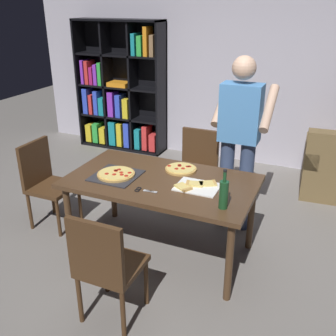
{
  "coord_description": "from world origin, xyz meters",
  "views": [
    {
      "loc": [
        1.29,
        -2.82,
        2.2
      ],
      "look_at": [
        0.0,
        0.15,
        0.8
      ],
      "focal_mm": 41.71,
      "sensor_mm": 36.0,
      "label": 1
    }
  ],
  "objects_px": {
    "kitchen_scissors": "(142,190)",
    "chair_near_camera": "(105,263)",
    "dining_table": "(161,187)",
    "second_pizza_plain": "(181,169)",
    "chair_far_side": "(197,165)",
    "person_serving_pizza": "(239,135)",
    "pepperoni_pizza_on_tray": "(116,174)",
    "wine_bottle": "(224,194)",
    "chair_left_end": "(45,179)",
    "bookshelf": "(120,94)"
  },
  "relations": [
    {
      "from": "chair_near_camera",
      "to": "kitchen_scissors",
      "type": "relative_size",
      "value": 4.62
    },
    {
      "from": "chair_left_end",
      "to": "person_serving_pizza",
      "type": "relative_size",
      "value": 0.51
    },
    {
      "from": "second_pizza_plain",
      "to": "person_serving_pizza",
      "type": "bearing_deg",
      "value": 48.43
    },
    {
      "from": "dining_table",
      "to": "pepperoni_pizza_on_tray",
      "type": "relative_size",
      "value": 4.15
    },
    {
      "from": "wine_bottle",
      "to": "kitchen_scissors",
      "type": "distance_m",
      "value": 0.7
    },
    {
      "from": "bookshelf",
      "to": "wine_bottle",
      "type": "distance_m",
      "value": 3.59
    },
    {
      "from": "dining_table",
      "to": "second_pizza_plain",
      "type": "relative_size",
      "value": 5.65
    },
    {
      "from": "bookshelf",
      "to": "wine_bottle",
      "type": "bearing_deg",
      "value": -47.62
    },
    {
      "from": "chair_far_side",
      "to": "pepperoni_pizza_on_tray",
      "type": "height_order",
      "value": "chair_far_side"
    },
    {
      "from": "bookshelf",
      "to": "kitchen_scissors",
      "type": "height_order",
      "value": "bookshelf"
    },
    {
      "from": "kitchen_scissors",
      "to": "dining_table",
      "type": "bearing_deg",
      "value": 78.57
    },
    {
      "from": "bookshelf",
      "to": "chair_far_side",
      "type": "bearing_deg",
      "value": -38.68
    },
    {
      "from": "dining_table",
      "to": "chair_far_side",
      "type": "relative_size",
      "value": 1.83
    },
    {
      "from": "pepperoni_pizza_on_tray",
      "to": "wine_bottle",
      "type": "relative_size",
      "value": 1.26
    },
    {
      "from": "person_serving_pizza",
      "to": "pepperoni_pizza_on_tray",
      "type": "height_order",
      "value": "person_serving_pizza"
    },
    {
      "from": "chair_far_side",
      "to": "person_serving_pizza",
      "type": "distance_m",
      "value": 0.73
    },
    {
      "from": "bookshelf",
      "to": "wine_bottle",
      "type": "height_order",
      "value": "bookshelf"
    },
    {
      "from": "dining_table",
      "to": "second_pizza_plain",
      "type": "bearing_deg",
      "value": 72.51
    },
    {
      "from": "chair_near_camera",
      "to": "kitchen_scissors",
      "type": "distance_m",
      "value": 0.73
    },
    {
      "from": "chair_left_end",
      "to": "pepperoni_pizza_on_tray",
      "type": "relative_size",
      "value": 2.27
    },
    {
      "from": "chair_near_camera",
      "to": "chair_left_end",
      "type": "xyz_separation_m",
      "value": [
        -1.31,
        0.95,
        0.0
      ]
    },
    {
      "from": "chair_far_side",
      "to": "wine_bottle",
      "type": "distance_m",
      "value": 1.43
    },
    {
      "from": "chair_near_camera",
      "to": "chair_far_side",
      "type": "distance_m",
      "value": 1.9
    },
    {
      "from": "chair_left_end",
      "to": "pepperoni_pizza_on_tray",
      "type": "height_order",
      "value": "chair_left_end"
    },
    {
      "from": "person_serving_pizza",
      "to": "pepperoni_pizza_on_tray",
      "type": "bearing_deg",
      "value": -137.4
    },
    {
      "from": "dining_table",
      "to": "kitchen_scissors",
      "type": "distance_m",
      "value": 0.28
    },
    {
      "from": "chair_near_camera",
      "to": "bookshelf",
      "type": "xyz_separation_m",
      "value": [
        -1.78,
        3.33,
        0.34
      ]
    },
    {
      "from": "dining_table",
      "to": "person_serving_pizza",
      "type": "bearing_deg",
      "value": 55.67
    },
    {
      "from": "person_serving_pizza",
      "to": "second_pizza_plain",
      "type": "xyz_separation_m",
      "value": [
        -0.42,
        -0.47,
        -0.24
      ]
    },
    {
      "from": "chair_left_end",
      "to": "pepperoni_pizza_on_tray",
      "type": "xyz_separation_m",
      "value": [
        0.91,
        -0.1,
        0.25
      ]
    },
    {
      "from": "dining_table",
      "to": "chair_left_end",
      "type": "relative_size",
      "value": 1.83
    },
    {
      "from": "chair_left_end",
      "to": "wine_bottle",
      "type": "bearing_deg",
      "value": -8.04
    },
    {
      "from": "chair_far_side",
      "to": "person_serving_pizza",
      "type": "relative_size",
      "value": 0.51
    },
    {
      "from": "dining_table",
      "to": "chair_near_camera",
      "type": "relative_size",
      "value": 1.83
    },
    {
      "from": "dining_table",
      "to": "chair_far_side",
      "type": "xyz_separation_m",
      "value": [
        0.0,
        0.95,
        -0.16
      ]
    },
    {
      "from": "bookshelf",
      "to": "pepperoni_pizza_on_tray",
      "type": "relative_size",
      "value": 4.91
    },
    {
      "from": "kitchen_scissors",
      "to": "chair_left_end",
      "type": "bearing_deg",
      "value": 168.25
    },
    {
      "from": "kitchen_scissors",
      "to": "chair_near_camera",
      "type": "bearing_deg",
      "value": -85.62
    },
    {
      "from": "second_pizza_plain",
      "to": "dining_table",
      "type": "bearing_deg",
      "value": -107.49
    },
    {
      "from": "chair_near_camera",
      "to": "chair_left_end",
      "type": "distance_m",
      "value": 1.62
    },
    {
      "from": "chair_left_end",
      "to": "kitchen_scissors",
      "type": "xyz_separation_m",
      "value": [
        1.26,
        -0.26,
        0.24
      ]
    },
    {
      "from": "wine_bottle",
      "to": "chair_left_end",
      "type": "bearing_deg",
      "value": 171.96
    },
    {
      "from": "chair_left_end",
      "to": "pepperoni_pizza_on_tray",
      "type": "bearing_deg",
      "value": -5.98
    },
    {
      "from": "person_serving_pizza",
      "to": "wine_bottle",
      "type": "distance_m",
      "value": 1.02
    },
    {
      "from": "dining_table",
      "to": "chair_near_camera",
      "type": "xyz_separation_m",
      "value": [
        -0.0,
        -0.95,
        -0.16
      ]
    },
    {
      "from": "bookshelf",
      "to": "second_pizza_plain",
      "type": "relative_size",
      "value": 6.69
    },
    {
      "from": "chair_near_camera",
      "to": "chair_left_end",
      "type": "height_order",
      "value": "same"
    },
    {
      "from": "pepperoni_pizza_on_tray",
      "to": "second_pizza_plain",
      "type": "xyz_separation_m",
      "value": [
        0.48,
        0.36,
        -0.0
      ]
    },
    {
      "from": "dining_table",
      "to": "person_serving_pizza",
      "type": "distance_m",
      "value": 0.94
    },
    {
      "from": "chair_left_end",
      "to": "second_pizza_plain",
      "type": "bearing_deg",
      "value": 10.62
    }
  ]
}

